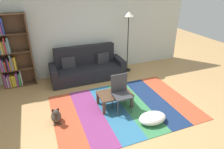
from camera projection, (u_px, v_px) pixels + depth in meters
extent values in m
plane|color=tan|center=(122.00, 111.00, 4.76)|extent=(14.00, 14.00, 0.00)
cube|color=silver|center=(90.00, 31.00, 6.31)|extent=(6.80, 0.10, 2.70)
cube|color=#C64C2D|center=(66.00, 121.00, 4.42)|extent=(0.56, 2.33, 0.01)
cube|color=#843370|center=(91.00, 115.00, 4.60)|extent=(0.56, 2.33, 0.01)
cube|color=teal|center=(113.00, 110.00, 4.79)|extent=(0.56, 2.33, 0.01)
cube|color=#387F4C|center=(134.00, 105.00, 4.98)|extent=(0.56, 2.33, 0.01)
cube|color=navy|center=(153.00, 100.00, 5.16)|extent=(0.56, 2.33, 0.01)
cube|color=#C64C2D|center=(171.00, 96.00, 5.35)|extent=(0.56, 2.33, 0.01)
cube|color=black|center=(88.00, 73.00, 6.21)|extent=(1.90, 0.80, 0.40)
cube|color=black|center=(85.00, 55.00, 6.25)|extent=(1.90, 0.20, 0.60)
cube|color=black|center=(54.00, 76.00, 5.83)|extent=(0.18, 0.80, 0.56)
cube|color=black|center=(119.00, 66.00, 6.52)|extent=(0.18, 0.80, 0.56)
cube|color=#333338|center=(68.00, 63.00, 6.02)|extent=(0.42, 0.19, 0.36)
cube|color=#333338|center=(103.00, 58.00, 6.39)|extent=(0.42, 0.19, 0.36)
cube|color=brown|center=(31.00, 50.00, 5.63)|extent=(0.04, 0.28, 2.07)
cube|color=brown|center=(15.00, 50.00, 5.60)|extent=(0.90, 0.01, 2.07)
cube|color=brown|center=(22.00, 84.00, 5.93)|extent=(0.86, 0.28, 0.02)
cube|color=brown|center=(18.00, 69.00, 5.71)|extent=(0.86, 0.28, 0.02)
cube|color=brown|center=(14.00, 52.00, 5.49)|extent=(0.86, 0.28, 0.02)
cube|color=brown|center=(10.00, 34.00, 5.27)|extent=(0.86, 0.28, 0.02)
cube|color=brown|center=(6.00, 14.00, 5.04)|extent=(0.86, 0.28, 0.02)
cube|color=purple|center=(6.00, 81.00, 5.69)|extent=(0.05, 0.21, 0.40)
cube|color=silver|center=(8.00, 82.00, 5.71)|extent=(0.03, 0.17, 0.31)
cube|color=purple|center=(9.00, 80.00, 5.71)|extent=(0.04, 0.19, 0.38)
cube|color=gold|center=(11.00, 81.00, 5.75)|extent=(0.03, 0.21, 0.33)
cube|color=gold|center=(13.00, 80.00, 5.76)|extent=(0.05, 0.19, 0.34)
cube|color=gold|center=(15.00, 80.00, 5.80)|extent=(0.05, 0.25, 0.33)
cube|color=purple|center=(17.00, 79.00, 5.80)|extent=(0.05, 0.23, 0.40)
cube|color=green|center=(20.00, 79.00, 5.83)|extent=(0.05, 0.24, 0.36)
cube|color=silver|center=(21.00, 77.00, 5.83)|extent=(0.03, 0.25, 0.45)
cube|color=purple|center=(1.00, 65.00, 5.49)|extent=(0.05, 0.26, 0.36)
cube|color=#668C99|center=(3.00, 65.00, 5.50)|extent=(0.03, 0.20, 0.32)
cube|color=red|center=(5.00, 66.00, 5.53)|extent=(0.04, 0.23, 0.28)
cube|color=black|center=(7.00, 64.00, 5.53)|extent=(0.03, 0.23, 0.37)
cube|color=purple|center=(8.00, 64.00, 5.53)|extent=(0.03, 0.19, 0.35)
cube|color=orange|center=(10.00, 65.00, 5.55)|extent=(0.03, 0.18, 0.27)
cube|color=#668C99|center=(11.00, 62.00, 5.54)|extent=(0.04, 0.22, 0.45)
cube|color=#8C6647|center=(13.00, 63.00, 5.59)|extent=(0.04, 0.24, 0.36)
cube|color=gold|center=(15.00, 63.00, 5.59)|extent=(0.05, 0.21, 0.37)
cube|color=#668C99|center=(0.00, 46.00, 5.25)|extent=(0.03, 0.16, 0.40)
cube|color=gold|center=(2.00, 48.00, 5.29)|extent=(0.03, 0.17, 0.32)
cube|color=#8C6647|center=(4.00, 47.00, 5.34)|extent=(0.04, 0.26, 0.33)
cube|color=red|center=(5.00, 45.00, 5.33)|extent=(0.03, 0.25, 0.42)
cube|color=#668C99|center=(7.00, 47.00, 5.33)|extent=(0.03, 0.18, 0.32)
cube|color=#668C99|center=(8.00, 45.00, 5.33)|extent=(0.05, 0.20, 0.42)
cube|color=purple|center=(1.00, 27.00, 5.10)|extent=(0.04, 0.22, 0.37)
cube|color=#334CB2|center=(2.00, 26.00, 5.09)|extent=(0.03, 0.17, 0.42)
cube|color=#513826|center=(115.00, 94.00, 4.81)|extent=(0.80, 0.54, 0.04)
cube|color=#513826|center=(104.00, 108.00, 4.57)|extent=(0.06, 0.06, 0.32)
cube|color=#513826|center=(132.00, 102.00, 4.81)|extent=(0.06, 0.06, 0.32)
cube|color=#513826|center=(98.00, 98.00, 4.96)|extent=(0.06, 0.06, 0.32)
cube|color=#513826|center=(124.00, 93.00, 5.20)|extent=(0.06, 0.06, 0.32)
ellipsoid|color=white|center=(152.00, 118.00, 4.34)|extent=(0.63, 0.42, 0.21)
ellipsoid|color=#473D33|center=(56.00, 117.00, 4.36)|extent=(0.22, 0.30, 0.26)
sphere|color=#473D33|center=(56.00, 113.00, 4.19)|extent=(0.15, 0.15, 0.15)
ellipsoid|color=black|center=(56.00, 115.00, 4.15)|extent=(0.06, 0.07, 0.05)
ellipsoid|color=black|center=(53.00, 111.00, 4.17)|extent=(0.05, 0.04, 0.08)
ellipsoid|color=black|center=(58.00, 110.00, 4.20)|extent=(0.05, 0.04, 0.08)
sphere|color=#473D33|center=(55.00, 125.00, 4.27)|extent=(0.06, 0.06, 0.06)
sphere|color=#473D33|center=(60.00, 123.00, 4.31)|extent=(0.06, 0.06, 0.06)
cylinder|color=black|center=(127.00, 70.00, 6.89)|extent=(0.26, 0.26, 0.02)
cylinder|color=black|center=(128.00, 44.00, 6.49)|extent=(0.03, 0.03, 1.80)
cone|color=white|center=(129.00, 14.00, 6.07)|extent=(0.32, 0.32, 0.14)
cube|color=black|center=(114.00, 94.00, 4.75)|extent=(0.10, 0.15, 0.02)
cube|color=#38383D|center=(122.00, 95.00, 4.57)|extent=(0.40, 0.40, 0.03)
cube|color=#38383D|center=(119.00, 83.00, 4.61)|extent=(0.40, 0.03, 0.44)
cylinder|color=#38383D|center=(118.00, 109.00, 4.47)|extent=(0.02, 0.02, 0.42)
cylinder|color=#38383D|center=(131.00, 106.00, 4.58)|extent=(0.02, 0.02, 0.42)
cylinder|color=#38383D|center=(112.00, 101.00, 4.75)|extent=(0.02, 0.02, 0.42)
cylinder|color=#38383D|center=(125.00, 98.00, 4.87)|extent=(0.02, 0.02, 0.42)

